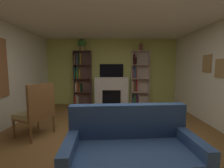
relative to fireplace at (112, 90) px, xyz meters
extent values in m
plane|color=brown|center=(0.00, -3.08, -0.57)|extent=(7.68, 7.68, 0.00)
cube|color=#BCC362|center=(0.00, 0.15, 0.69)|extent=(5.10, 0.06, 2.54)
cube|color=#9A7746|center=(2.47, -2.44, 0.86)|extent=(0.03, 0.35, 0.43)
cube|color=slate|center=(2.46, -2.44, 0.86)|extent=(0.01, 0.29, 0.37)
cube|color=#9A7746|center=(2.47, -1.92, 0.98)|extent=(0.03, 0.36, 0.46)
cube|color=#9B8B5D|center=(2.46, -1.92, 0.98)|extent=(0.01, 0.30, 0.40)
cube|color=white|center=(0.00, -3.08, 1.99)|extent=(5.10, 6.52, 0.06)
cube|color=white|center=(-0.50, 0.00, -0.28)|extent=(0.29, 0.24, 0.59)
cube|color=white|center=(0.50, 0.00, -0.28)|extent=(0.29, 0.24, 0.59)
cube|color=white|center=(0.00, 0.00, 0.26)|extent=(1.29, 0.24, 0.48)
cube|color=black|center=(0.00, 0.08, -0.28)|extent=(0.71, 0.08, 0.59)
cube|color=#56514B|center=(0.00, -0.27, -0.56)|extent=(1.39, 0.30, 0.03)
cube|color=black|center=(0.00, 0.09, 0.76)|extent=(0.91, 0.06, 0.50)
cube|color=brown|center=(-1.43, -0.01, 0.47)|extent=(0.02, 0.27, 2.08)
cube|color=brown|center=(-0.77, -0.01, 0.47)|extent=(0.02, 0.27, 2.08)
cube|color=brown|center=(-1.10, 0.11, 0.47)|extent=(0.68, 0.02, 2.08)
cube|color=brown|center=(-1.10, -0.01, -0.56)|extent=(0.64, 0.27, 0.02)
cube|color=#B02519|center=(-1.39, -0.01, -0.37)|extent=(0.03, 0.22, 0.38)
cube|color=beige|center=(-1.36, 0.01, -0.34)|extent=(0.03, 0.19, 0.42)
cube|color=beige|center=(-1.31, 0.01, -0.40)|extent=(0.03, 0.18, 0.30)
cube|color=brown|center=(-1.10, -0.01, -0.05)|extent=(0.64, 0.27, 0.02)
cube|color=beige|center=(-1.40, 0.03, 0.12)|extent=(0.02, 0.16, 0.33)
cube|color=beige|center=(-1.36, 0.00, 0.12)|extent=(0.04, 0.20, 0.32)
cube|color=#A6772F|center=(-1.32, 0.00, 0.13)|extent=(0.04, 0.20, 0.35)
cube|color=#BA3934|center=(-1.26, 0.00, 0.09)|extent=(0.04, 0.20, 0.27)
cube|color=olive|center=(-1.22, 0.02, 0.12)|extent=(0.02, 0.17, 0.34)
cube|color=black|center=(-1.17, 0.01, 0.11)|extent=(0.04, 0.19, 0.30)
cube|color=brown|center=(-1.10, -0.01, 0.47)|extent=(0.64, 0.27, 0.02)
cube|color=#236F55|center=(-1.39, 0.00, 0.67)|extent=(0.04, 0.21, 0.39)
cube|color=olive|center=(-1.33, 0.02, 0.62)|extent=(0.04, 0.17, 0.28)
cube|color=#287E4A|center=(-1.28, -0.01, 0.69)|extent=(0.03, 0.23, 0.44)
cube|color=#9B5F2D|center=(-1.24, 0.02, 0.66)|extent=(0.02, 0.16, 0.38)
cube|color=#A78626|center=(-1.21, 0.01, 0.63)|extent=(0.03, 0.19, 0.31)
cube|color=brown|center=(-1.10, -0.01, 0.98)|extent=(0.64, 0.27, 0.02)
cube|color=olive|center=(-1.39, 0.02, 1.18)|extent=(0.04, 0.17, 0.37)
cube|color=black|center=(-1.34, 0.01, 1.17)|extent=(0.04, 0.18, 0.35)
cube|color=#522E6D|center=(-1.30, -0.01, 1.18)|extent=(0.03, 0.22, 0.36)
cube|color=#327A3B|center=(-1.26, 0.01, 1.21)|extent=(0.03, 0.18, 0.43)
cube|color=black|center=(-1.21, 0.02, 1.19)|extent=(0.03, 0.16, 0.40)
cube|color=olive|center=(-1.17, 0.01, 1.20)|extent=(0.04, 0.19, 0.41)
cube|color=brown|center=(-1.10, -0.01, 1.49)|extent=(0.64, 0.27, 0.02)
cube|color=beige|center=(0.77, -0.02, 0.47)|extent=(0.02, 0.28, 2.08)
cube|color=beige|center=(1.43, -0.02, 0.47)|extent=(0.02, 0.28, 2.08)
cube|color=beige|center=(1.10, 0.11, 0.47)|extent=(0.68, 0.02, 2.08)
cube|color=beige|center=(1.10, -0.02, -0.56)|extent=(0.64, 0.28, 0.02)
cube|color=#563B80|center=(0.81, -0.01, -0.40)|extent=(0.04, 0.22, 0.31)
cube|color=#246B55|center=(0.85, -0.01, -0.41)|extent=(0.03, 0.22, 0.28)
cube|color=#2B693C|center=(0.90, -0.01, -0.36)|extent=(0.04, 0.22, 0.39)
cube|color=olive|center=(0.95, 0.02, -0.38)|extent=(0.03, 0.16, 0.35)
cube|color=#66257D|center=(1.00, 0.01, -0.36)|extent=(0.04, 0.18, 0.38)
cube|color=brown|center=(1.04, 0.00, -0.39)|extent=(0.02, 0.21, 0.32)
cube|color=beige|center=(1.08, 0.00, -0.41)|extent=(0.03, 0.20, 0.30)
cube|color=beige|center=(1.10, -0.02, -0.05)|extent=(0.64, 0.28, 0.02)
cube|color=beige|center=(0.81, 0.00, 0.14)|extent=(0.04, 0.21, 0.37)
cube|color=#BC3A2B|center=(0.86, 0.01, 0.17)|extent=(0.03, 0.19, 0.42)
cube|color=#29693A|center=(0.89, 0.02, 0.14)|extent=(0.03, 0.16, 0.37)
cube|color=brown|center=(0.93, 0.00, 0.10)|extent=(0.02, 0.20, 0.29)
cube|color=#B6262F|center=(0.97, 0.01, 0.18)|extent=(0.04, 0.20, 0.45)
cube|color=beige|center=(1.10, -0.02, 0.47)|extent=(0.64, 0.28, 0.02)
cube|color=#4A2675|center=(0.80, 0.00, 0.67)|extent=(0.03, 0.21, 0.40)
cube|color=brown|center=(0.85, 0.00, 0.64)|extent=(0.04, 0.21, 0.33)
cube|color=#2B5693|center=(0.90, 0.00, 0.67)|extent=(0.04, 0.21, 0.40)
cube|color=brown|center=(0.95, -0.02, 0.68)|extent=(0.04, 0.24, 0.42)
cube|color=beige|center=(1.10, -0.02, 0.98)|extent=(0.64, 0.28, 0.02)
cube|color=olive|center=(0.80, 0.00, 1.13)|extent=(0.03, 0.20, 0.28)
cube|color=black|center=(0.85, 0.02, 1.18)|extent=(0.03, 0.17, 0.37)
cube|color=#A52930|center=(0.88, 0.01, 1.20)|extent=(0.02, 0.18, 0.40)
cube|color=black|center=(0.93, -0.02, 1.13)|extent=(0.03, 0.24, 0.27)
cube|color=beige|center=(1.10, -0.02, 1.49)|extent=(0.64, 0.28, 0.02)
cylinder|color=#9B7545|center=(-1.10, -0.03, 1.58)|extent=(0.19, 0.19, 0.15)
sphere|color=#3F8136|center=(-1.10, -0.03, 1.78)|extent=(0.31, 0.31, 0.31)
cylinder|color=brown|center=(1.10, -0.03, 1.62)|extent=(0.13, 0.13, 0.24)
cylinder|color=#4C7F3F|center=(1.12, -0.05, 1.81)|extent=(0.01, 0.01, 0.14)
sphere|color=gold|center=(1.12, -0.05, 1.88)|extent=(0.06, 0.06, 0.06)
cylinder|color=#4C7F3F|center=(1.10, -0.02, 1.82)|extent=(0.01, 0.01, 0.15)
sphere|color=gold|center=(1.10, -0.02, 1.89)|extent=(0.06, 0.06, 0.06)
cylinder|color=#4C7F3F|center=(1.08, -0.05, 1.80)|extent=(0.01, 0.01, 0.11)
sphere|color=gold|center=(1.08, -0.05, 1.85)|extent=(0.04, 0.04, 0.04)
cylinder|color=#4C7F3F|center=(1.10, -0.02, 1.83)|extent=(0.01, 0.01, 0.17)
sphere|color=gold|center=(1.10, -0.02, 1.91)|extent=(0.04, 0.04, 0.04)
cube|color=#304E80|center=(0.28, -4.07, -0.36)|extent=(1.76, 0.96, 0.42)
cube|color=#304E80|center=(0.26, -3.72, 0.10)|extent=(1.71, 0.28, 0.49)
cube|color=#304E80|center=(1.06, -4.01, -0.28)|extent=(0.20, 0.85, 0.58)
cube|color=#304E80|center=(-0.50, -4.12, -0.28)|extent=(0.20, 0.85, 0.58)
cylinder|color=brown|center=(-1.54, -3.11, -0.36)|extent=(0.04, 0.04, 0.43)
cylinder|color=brown|center=(-1.29, -2.58, -0.36)|extent=(0.04, 0.04, 0.43)
cylinder|color=brown|center=(-2.00, -2.89, -0.36)|extent=(0.04, 0.04, 0.43)
cylinder|color=brown|center=(-1.75, -2.36, -0.36)|extent=(0.04, 0.04, 0.43)
cube|color=tan|center=(-1.64, -2.74, -0.11)|extent=(0.77, 0.80, 0.08)
cube|color=brown|center=(-1.64, -2.74, -0.17)|extent=(0.77, 0.80, 0.04)
cube|color=brown|center=(-1.42, -2.84, 0.21)|extent=(0.32, 0.59, 0.71)
camera|label=1|loc=(0.02, -5.97, 0.89)|focal=24.97mm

